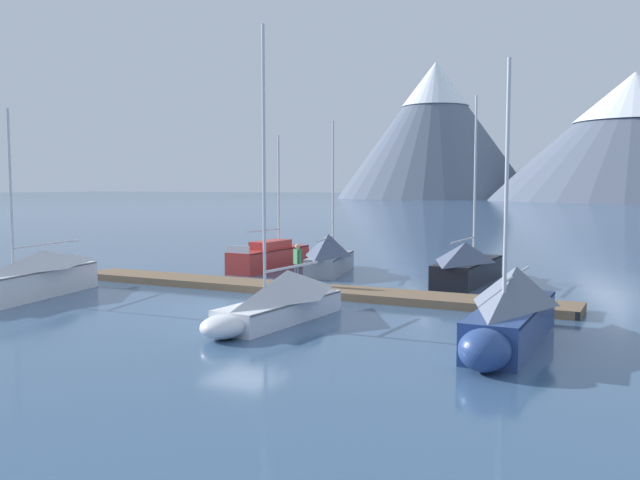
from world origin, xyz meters
TOP-DOWN VIEW (x-y plane):
  - ground_plane at (0.00, 0.00)m, footprint 700.00×700.00m
  - mountain_west_summit at (-55.63, 203.09)m, footprint 65.56×65.56m
  - mountain_central_massif at (5.59, 193.91)m, footprint 82.04×82.04m
  - dock at (0.00, 4.00)m, footprint 21.67×2.16m
  - sailboat_nearest_berth at (-8.56, -1.82)m, footprint 2.81×7.60m
  - sailboat_second_berth at (-4.96, 10.45)m, footprint 1.71×6.55m
  - sailboat_mid_dock_port at (-1.49, 10.11)m, footprint 2.71×6.11m
  - sailboat_mid_dock_starboard at (2.25, -1.36)m, footprint 1.98×6.39m
  - sailboat_far_berth at (5.45, 9.99)m, footprint 2.03×6.87m
  - sailboat_outer_slip at (9.46, -1.13)m, footprint 1.70×7.03m
  - person_on_dock at (-0.06, 4.11)m, footprint 0.49×0.40m

SIDE VIEW (x-z plane):
  - ground_plane at x=0.00m, z-range 0.00..0.00m
  - dock at x=0.00m, z-range 0.00..0.30m
  - sailboat_second_berth at x=-4.96m, z-range -2.83..4.13m
  - sailboat_mid_dock_starboard at x=2.25m, z-range -3.79..5.34m
  - sailboat_nearest_berth at x=-8.56m, z-range -2.71..4.44m
  - sailboat_far_berth at x=5.45m, z-range -3.29..5.06m
  - sailboat_mid_dock_port at x=-1.49m, z-range -2.82..4.70m
  - sailboat_outer_slip at x=9.46m, z-range -2.77..4.77m
  - person_on_dock at x=-0.06m, z-range 0.42..2.11m
  - mountain_central_massif at x=5.59m, z-range 0.66..37.14m
  - mountain_west_summit at x=-55.63m, z-range 0.54..46.14m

